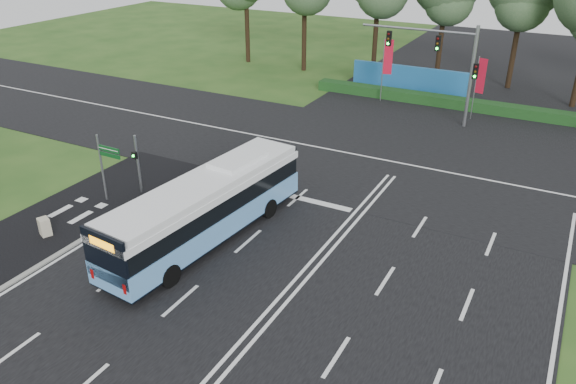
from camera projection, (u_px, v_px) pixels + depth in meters
name	position (u px, v px, depth m)	size (l,w,h in m)	color
ground	(313.00, 261.00, 24.40)	(120.00, 120.00, 0.00)	#264D19
road_main	(313.00, 260.00, 24.39)	(20.00, 120.00, 0.04)	black
road_cross	(399.00, 163.00, 33.87)	(120.00, 14.00, 0.05)	black
bike_path	(55.00, 223.00, 27.27)	(5.00, 18.00, 0.06)	black
kerb_strip	(91.00, 235.00, 26.25)	(0.25, 18.00, 0.12)	gray
city_bus	(207.00, 208.00, 25.26)	(3.49, 11.66, 3.30)	#5D99D9
pedestrian_signal	(137.00, 162.00, 29.49)	(0.29, 0.41, 3.31)	gray
street_sign	(105.00, 161.00, 28.36)	(1.43, 0.11, 3.67)	gray
utility_cabinet	(45.00, 227.00, 26.09)	(0.54, 0.45, 0.91)	beige
banner_flag_left	(387.00, 61.00, 43.64)	(0.72, 0.26, 5.02)	gray
banner_flag_mid	(479.00, 80.00, 39.67)	(0.67, 0.23, 4.62)	gray
traffic_light_gantry	(447.00, 58.00, 38.44)	(8.41, 0.28, 7.00)	gray
hedge	(450.00, 102.00, 43.59)	(22.00, 1.20, 0.80)	#173C15
blue_hoarding	(410.00, 79.00, 46.94)	(10.00, 0.30, 2.20)	#1D61A0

